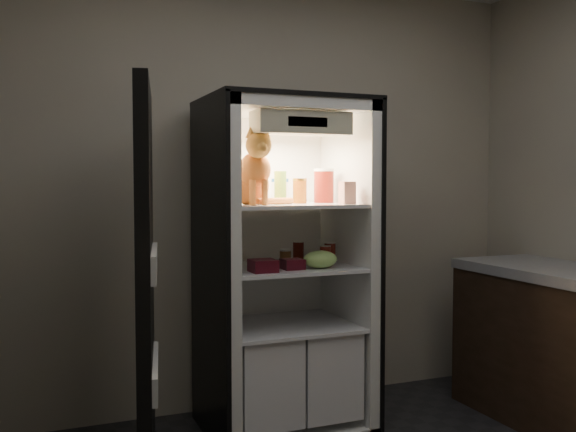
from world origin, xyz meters
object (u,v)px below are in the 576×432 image
object	(u,v)px
parmesan_shaker	(280,187)
soda_can_a	(298,252)
cream_carton	(347,193)
berry_box_right	(292,264)
grape_bag	(320,259)
tabby_cat	(253,176)
salsa_jar	(300,191)
refrigerator	(282,290)
condiment_jar	(285,257)
mayo_tub	(280,191)
soda_can_b	(330,253)
berry_box_left	(263,266)
soda_can_c	(325,256)
pepper_jar	(324,186)

from	to	relation	value
parmesan_shaker	soda_can_a	size ratio (longest dim) A/B	1.51
cream_carton	berry_box_right	distance (m)	0.49
grape_bag	cream_carton	bearing A→B (deg)	-14.74
tabby_cat	grape_bag	distance (m)	0.59
salsa_jar	soda_can_a	xyz separation A→B (m)	(0.05, 0.14, -0.36)
refrigerator	condiment_jar	bearing A→B (deg)	-79.40
parmesan_shaker	berry_box_right	bearing A→B (deg)	-87.97
mayo_tub	berry_box_right	size ratio (longest dim) A/B	1.27
parmesan_shaker	soda_can_a	world-z (taller)	parmesan_shaker
salsa_jar	berry_box_right	size ratio (longest dim) A/B	1.28
soda_can_a	soda_can_b	size ratio (longest dim) A/B	1.00
tabby_cat	grape_bag	world-z (taller)	tabby_cat
refrigerator	soda_can_b	size ratio (longest dim) A/B	15.66
parmesan_shaker	cream_carton	xyz separation A→B (m)	(0.31, -0.22, -0.03)
berry_box_left	grape_bag	bearing A→B (deg)	3.69
soda_can_c	berry_box_left	size ratio (longest dim) A/B	0.86
tabby_cat	condiment_jar	world-z (taller)	tabby_cat
tabby_cat	soda_can_a	distance (m)	0.61
cream_carton	soda_can_c	world-z (taller)	cream_carton
refrigerator	grape_bag	distance (m)	0.33
condiment_jar	grape_bag	distance (m)	0.23
grape_bag	berry_box_left	size ratio (longest dim) A/B	1.47
soda_can_c	condiment_jar	distance (m)	0.23
pepper_jar	berry_box_right	xyz separation A→B (m)	(-0.28, -0.20, -0.42)
mayo_tub	salsa_jar	bearing A→B (deg)	-70.88
parmesan_shaker	pepper_jar	xyz separation A→B (m)	(0.29, 0.04, 0.01)
mayo_tub	soda_can_c	xyz separation A→B (m)	(0.17, -0.25, -0.36)
soda_can_a	soda_can_b	world-z (taller)	same
refrigerator	soda_can_b	bearing A→B (deg)	-12.46
salsa_jar	berry_box_left	distance (m)	0.52
pepper_jar	salsa_jar	bearing A→B (deg)	-163.86
parmesan_shaker	berry_box_left	world-z (taller)	parmesan_shaker
condiment_jar	grape_bag	bearing A→B (deg)	-56.24
grape_bag	soda_can_c	bearing A→B (deg)	48.81
mayo_tub	berry_box_left	world-z (taller)	mayo_tub
pepper_jar	grape_bag	world-z (taller)	pepper_jar
soda_can_c	grape_bag	xyz separation A→B (m)	(-0.07, -0.08, -0.01)
soda_can_b	berry_box_right	distance (m)	0.34
mayo_tub	condiment_jar	size ratio (longest dim) A/B	1.55
refrigerator	mayo_tub	xyz separation A→B (m)	(0.03, 0.10, 0.57)
grape_bag	mayo_tub	bearing A→B (deg)	107.93
condiment_jar	berry_box_left	world-z (taller)	condiment_jar
berry_box_left	cream_carton	bearing A→B (deg)	-1.90
tabby_cat	soda_can_a	bearing A→B (deg)	33.91
refrigerator	soda_can_b	xyz separation A→B (m)	(0.28, -0.06, 0.21)
refrigerator	mayo_tub	bearing A→B (deg)	74.32
cream_carton	soda_can_b	world-z (taller)	cream_carton
salsa_jar	soda_can_c	world-z (taller)	salsa_jar
parmesan_shaker	cream_carton	distance (m)	0.38
mayo_tub	grape_bag	distance (m)	0.51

